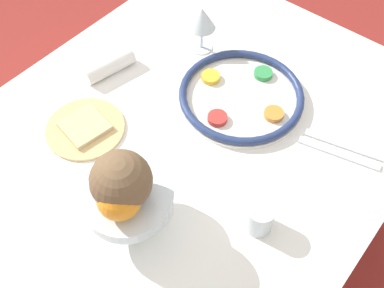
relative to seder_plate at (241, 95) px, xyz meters
name	(u,v)px	position (x,y,z in m)	size (l,w,h in m)	color
ground_plane	(186,258)	(0.19, -0.04, -0.78)	(8.00, 8.00, 0.00)	maroon
dining_table	(184,211)	(0.19, -0.04, -0.40)	(1.23, 0.96, 0.77)	white
seder_plate	(241,95)	(0.00, 0.00, 0.00)	(0.32, 0.32, 0.03)	silver
wine_glass	(202,19)	(-0.09, -0.20, 0.08)	(0.08, 0.08, 0.14)	silver
fruit_stand	(129,201)	(0.43, 0.03, 0.07)	(0.18, 0.18, 0.11)	silver
orange_fruit	(119,198)	(0.46, 0.04, 0.14)	(0.08, 0.08, 0.08)	orange
coconut	(121,181)	(0.43, 0.03, 0.15)	(0.12, 0.12, 0.12)	brown
bread_plate	(85,128)	(0.32, -0.24, -0.01)	(0.19, 0.19, 0.02)	tan
napkin_roll	(109,66)	(0.15, -0.33, 0.01)	(0.15, 0.08, 0.05)	white
cup_mid	(259,217)	(0.27, 0.24, 0.02)	(0.06, 0.06, 0.07)	silver
fork_left	(345,145)	(-0.04, 0.28, -0.01)	(0.07, 0.19, 0.01)	silver
fork_right	(339,153)	(-0.01, 0.28, -0.01)	(0.07, 0.19, 0.01)	silver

